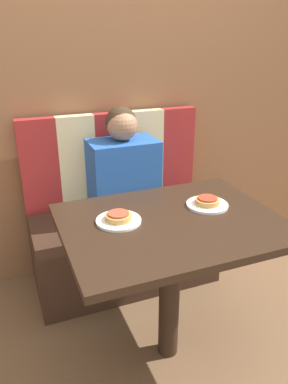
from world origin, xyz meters
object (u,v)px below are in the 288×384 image
plate_right (207,205)px  pizza_left (118,216)px  person (123,168)px  plate_left (119,221)px  pizza_right (207,201)px

plate_right → pizza_left: 0.44m
person → plate_left: size_ratio=3.28×
pizza_left → pizza_right: bearing=0.0°
plate_right → pizza_right: (0.00, 0.00, 0.02)m
plate_left → pizza_left: size_ratio=1.70×
pizza_right → pizza_left: bearing=180.0°
plate_right → pizza_right: pizza_right is taller
person → plate_left: person is taller
person → plate_left: bearing=-110.6°
plate_left → pizza_right: pizza_right is taller
plate_right → pizza_left: (-0.44, 0.00, 0.02)m
plate_left → pizza_right: size_ratio=1.70×
pizza_right → person: bearing=110.6°
person → pizza_right: 0.63m
pizza_left → person: bearing=69.4°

